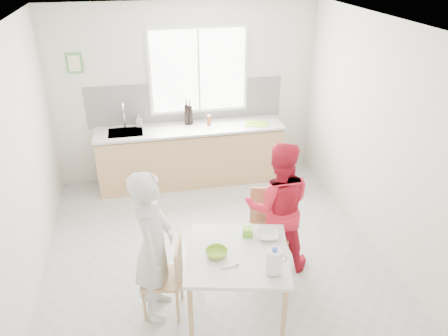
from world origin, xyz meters
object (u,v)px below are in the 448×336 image
object	(u,v)px
chair_far	(268,224)
bowl_green	(217,253)
dining_table	(238,259)
person_red	(278,207)
milk_jug	(274,261)
wine_bottle_b	(190,115)
bowl_white	(267,235)
person_white	(154,247)
wine_bottle_a	(187,114)
chair_left	(168,275)

from	to	relation	value
chair_far	bowl_green	bearing A→B (deg)	-122.29
dining_table	person_red	bearing A→B (deg)	46.46
milk_jug	wine_bottle_b	size ratio (longest dim) A/B	0.84
person_red	bowl_white	size ratio (longest dim) A/B	6.89
bowl_white	person_white	bearing A→B (deg)	179.45
bowl_green	wine_bottle_a	bearing A→B (deg)	87.75
bowl_white	wine_bottle_b	bearing A→B (deg)	97.72
person_white	chair_left	bearing A→B (deg)	-90.00
chair_far	wine_bottle_a	distance (m)	2.42
person_white	dining_table	bearing A→B (deg)	-90.00
person_red	bowl_white	xyz separation A→B (m)	(-0.27, -0.47, -0.01)
chair_far	wine_bottle_b	world-z (taller)	wine_bottle_b
person_white	bowl_white	size ratio (longest dim) A/B	7.10
chair_far	wine_bottle_b	bearing A→B (deg)	117.17
wine_bottle_a	bowl_green	bearing A→B (deg)	-92.25
bowl_green	bowl_white	world-z (taller)	bowl_green
dining_table	person_white	xyz separation A→B (m)	(-0.78, 0.19, 0.13)
dining_table	bowl_green	xyz separation A→B (m)	(-0.21, -0.00, 0.11)
wine_bottle_a	chair_far	bearing A→B (deg)	-74.77
person_white	milk_jug	xyz separation A→B (m)	(1.04, -0.53, 0.08)
chair_left	person_white	size ratio (longest dim) A/B	0.52
chair_far	wine_bottle_b	xyz separation A→B (m)	(-0.56, 2.27, 0.56)
chair_far	chair_left	bearing A→B (deg)	-141.66
person_white	person_red	distance (m)	1.47
dining_table	bowl_green	size ratio (longest dim) A/B	5.61
bowl_green	chair_far	bearing A→B (deg)	44.42
bowl_green	bowl_white	xyz separation A→B (m)	(0.56, 0.18, -0.00)
wine_bottle_b	chair_far	bearing A→B (deg)	-76.11
person_red	bowl_white	world-z (taller)	person_red
dining_table	bowl_white	bearing A→B (deg)	26.52
chair_far	bowl_white	bearing A→B (deg)	-95.01
dining_table	bowl_green	world-z (taller)	bowl_green
wine_bottle_a	wine_bottle_b	xyz separation A→B (m)	(0.06, -0.00, -0.01)
bowl_green	milk_jug	xyz separation A→B (m)	(0.46, -0.34, 0.10)
wine_bottle_a	wine_bottle_b	size ratio (longest dim) A/B	1.07
wine_bottle_b	wine_bottle_a	bearing A→B (deg)	179.19
person_white	bowl_green	world-z (taller)	person_white
chair_left	bowl_green	distance (m)	0.59
dining_table	bowl_white	world-z (taller)	bowl_white
milk_jug	person_white	bearing A→B (deg)	166.13
chair_far	dining_table	bearing A→B (deg)	-113.11
bowl_white	milk_jug	xyz separation A→B (m)	(-0.10, -0.52, 0.11)
wine_bottle_b	chair_left	bearing A→B (deg)	-102.69
wine_bottle_b	person_red	bearing A→B (deg)	-74.55
milk_jug	wine_bottle_a	bearing A→B (deg)	109.10
chair_left	person_red	world-z (taller)	person_red
dining_table	person_white	size ratio (longest dim) A/B	0.73
person_red	wine_bottle_b	size ratio (longest dim) A/B	5.19
chair_left	wine_bottle_b	size ratio (longest dim) A/B	2.77
wine_bottle_b	person_white	bearing A→B (deg)	-105.05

